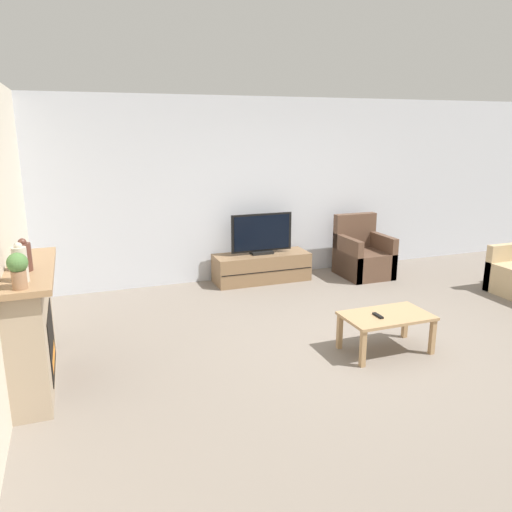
{
  "coord_description": "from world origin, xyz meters",
  "views": [
    {
      "loc": [
        -2.96,
        -4.24,
        2.25
      ],
      "look_at": [
        -1.07,
        0.87,
        0.85
      ],
      "focal_mm": 35.0,
      "sensor_mm": 36.0,
      "label": 1
    }
  ],
  "objects_px": {
    "mantel_vase_centre_left": "(24,256)",
    "armchair": "(362,257)",
    "tv": "(262,235)",
    "coffee_table": "(386,320)",
    "potted_plant": "(18,268)",
    "remote": "(378,316)",
    "mantel_vase_left": "(20,264)",
    "tv_stand": "(262,267)",
    "fireplace": "(31,326)"
  },
  "relations": [
    {
      "from": "coffee_table",
      "to": "tv_stand",
      "type": "bearing_deg",
      "value": 96.67
    },
    {
      "from": "mantel_vase_left",
      "to": "potted_plant",
      "type": "distance_m",
      "value": 0.18
    },
    {
      "from": "armchair",
      "to": "remote",
      "type": "xyz_separation_m",
      "value": [
        -1.38,
        -2.49,
        0.11
      ]
    },
    {
      "from": "mantel_vase_left",
      "to": "mantel_vase_centre_left",
      "type": "distance_m",
      "value": 0.33
    },
    {
      "from": "mantel_vase_left",
      "to": "coffee_table",
      "type": "bearing_deg",
      "value": -1.23
    },
    {
      "from": "fireplace",
      "to": "tv_stand",
      "type": "distance_m",
      "value": 3.78
    },
    {
      "from": "mantel_vase_centre_left",
      "to": "tv_stand",
      "type": "bearing_deg",
      "value": 37.86
    },
    {
      "from": "mantel_vase_left",
      "to": "tv_stand",
      "type": "xyz_separation_m",
      "value": [
        3.01,
        2.67,
        -1.03
      ]
    },
    {
      "from": "tv_stand",
      "to": "armchair",
      "type": "xyz_separation_m",
      "value": [
        1.58,
        -0.27,
        0.09
      ]
    },
    {
      "from": "mantel_vase_left",
      "to": "potted_plant",
      "type": "relative_size",
      "value": 1.14
    },
    {
      "from": "fireplace",
      "to": "tv_stand",
      "type": "relative_size",
      "value": 1.02
    },
    {
      "from": "mantel_vase_centre_left",
      "to": "remote",
      "type": "relative_size",
      "value": 1.85
    },
    {
      "from": "tv_stand",
      "to": "remote",
      "type": "relative_size",
      "value": 9.56
    },
    {
      "from": "tv",
      "to": "coffee_table",
      "type": "bearing_deg",
      "value": -83.33
    },
    {
      "from": "fireplace",
      "to": "potted_plant",
      "type": "bearing_deg",
      "value": -88.47
    },
    {
      "from": "mantel_vase_centre_left",
      "to": "tv_stand",
      "type": "relative_size",
      "value": 0.19
    },
    {
      "from": "mantel_vase_centre_left",
      "to": "tv",
      "type": "height_order",
      "value": "mantel_vase_centre_left"
    },
    {
      "from": "armchair",
      "to": "fireplace",
      "type": "bearing_deg",
      "value": -156.99
    },
    {
      "from": "mantel_vase_centre_left",
      "to": "remote",
      "type": "xyz_separation_m",
      "value": [
        3.22,
        -0.42,
        -0.81
      ]
    },
    {
      "from": "tv",
      "to": "potted_plant",
      "type": "bearing_deg",
      "value": -136.54
    },
    {
      "from": "potted_plant",
      "to": "tv_stand",
      "type": "height_order",
      "value": "potted_plant"
    },
    {
      "from": "fireplace",
      "to": "remote",
      "type": "bearing_deg",
      "value": -9.28
    },
    {
      "from": "mantel_vase_centre_left",
      "to": "armchair",
      "type": "height_order",
      "value": "mantel_vase_centre_left"
    },
    {
      "from": "tv",
      "to": "coffee_table",
      "type": "distance_m",
      "value": 2.78
    },
    {
      "from": "fireplace",
      "to": "remote",
      "type": "height_order",
      "value": "fireplace"
    },
    {
      "from": "fireplace",
      "to": "coffee_table",
      "type": "relative_size",
      "value": 1.63
    },
    {
      "from": "tv_stand",
      "to": "coffee_table",
      "type": "distance_m",
      "value": 2.77
    },
    {
      "from": "fireplace",
      "to": "mantel_vase_centre_left",
      "type": "bearing_deg",
      "value": -81.39
    },
    {
      "from": "mantel_vase_left",
      "to": "tv",
      "type": "bearing_deg",
      "value": 41.56
    },
    {
      "from": "potted_plant",
      "to": "mantel_vase_left",
      "type": "bearing_deg",
      "value": 90.0
    },
    {
      "from": "coffee_table",
      "to": "armchair",
      "type": "bearing_deg",
      "value": 62.93
    },
    {
      "from": "potted_plant",
      "to": "coffee_table",
      "type": "height_order",
      "value": "potted_plant"
    },
    {
      "from": "mantel_vase_centre_left",
      "to": "fireplace",
      "type": "bearing_deg",
      "value": 98.61
    },
    {
      "from": "tv_stand",
      "to": "armchair",
      "type": "distance_m",
      "value": 1.61
    },
    {
      "from": "mantel_vase_centre_left",
      "to": "remote",
      "type": "distance_m",
      "value": 3.34
    },
    {
      "from": "mantel_vase_left",
      "to": "remote",
      "type": "bearing_deg",
      "value": -1.55
    },
    {
      "from": "fireplace",
      "to": "coffee_table",
      "type": "height_order",
      "value": "fireplace"
    },
    {
      "from": "mantel_vase_centre_left",
      "to": "tv",
      "type": "bearing_deg",
      "value": 37.84
    },
    {
      "from": "coffee_table",
      "to": "remote",
      "type": "xyz_separation_m",
      "value": [
        -0.12,
        -0.02,
        0.07
      ]
    },
    {
      "from": "mantel_vase_centre_left",
      "to": "armchair",
      "type": "distance_m",
      "value": 5.12
    },
    {
      "from": "potted_plant",
      "to": "armchair",
      "type": "distance_m",
      "value": 5.36
    },
    {
      "from": "mantel_vase_left",
      "to": "mantel_vase_centre_left",
      "type": "xyz_separation_m",
      "value": [
        0.0,
        0.33,
        -0.02
      ]
    },
    {
      "from": "mantel_vase_left",
      "to": "potted_plant",
      "type": "bearing_deg",
      "value": -90.0
    },
    {
      "from": "mantel_vase_left",
      "to": "tv_stand",
      "type": "relative_size",
      "value": 0.22
    },
    {
      "from": "mantel_vase_centre_left",
      "to": "coffee_table",
      "type": "bearing_deg",
      "value": -6.88
    },
    {
      "from": "mantel_vase_centre_left",
      "to": "armchair",
      "type": "relative_size",
      "value": 0.3
    },
    {
      "from": "fireplace",
      "to": "tv",
      "type": "relative_size",
      "value": 1.55
    },
    {
      "from": "coffee_table",
      "to": "remote",
      "type": "height_order",
      "value": "remote"
    },
    {
      "from": "mantel_vase_centre_left",
      "to": "potted_plant",
      "type": "distance_m",
      "value": 0.52
    },
    {
      "from": "tv",
      "to": "remote",
      "type": "distance_m",
      "value": 2.78
    }
  ]
}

